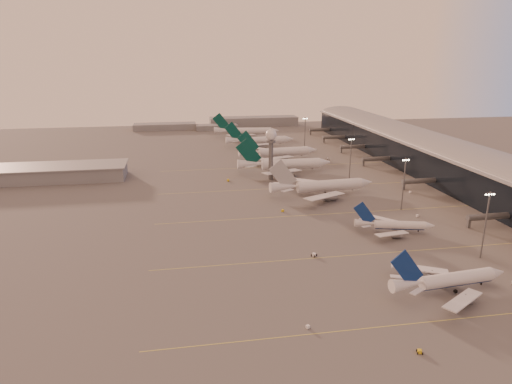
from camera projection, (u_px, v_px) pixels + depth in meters
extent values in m
plane|color=#4F4D4D|center=(327.00, 270.00, 155.69)|extent=(700.00, 700.00, 0.00)
cube|color=#D8CE4C|center=(469.00, 318.00, 127.57)|extent=(180.00, 0.25, 0.02)
cube|color=#D8CE4C|center=(395.00, 252.00, 170.01)|extent=(180.00, 0.25, 0.02)
cube|color=#D8CE4C|center=(351.00, 213.00, 212.46)|extent=(180.00, 0.25, 0.02)
cube|color=#D8CE4C|center=(322.00, 186.00, 254.91)|extent=(180.00, 0.25, 0.02)
cube|color=#D8CE4C|center=(299.00, 166.00, 302.08)|extent=(180.00, 0.25, 0.02)
cube|color=black|center=(442.00, 161.00, 274.46)|extent=(36.00, 360.00, 18.00)
cylinder|color=gray|center=(443.00, 147.00, 271.86)|extent=(10.08, 360.00, 10.08)
cube|color=gray|center=(443.00, 146.00, 271.80)|extent=(40.00, 362.00, 0.80)
cylinder|color=#55585D|center=(491.00, 216.00, 194.17)|extent=(22.00, 2.80, 2.80)
cube|color=#55585D|center=(469.00, 223.00, 193.21)|extent=(1.20, 1.20, 4.40)
cylinder|color=#55585D|center=(421.00, 181.00, 248.88)|extent=(22.00, 2.80, 2.80)
cube|color=#55585D|center=(404.00, 186.00, 247.92)|extent=(1.20, 1.20, 4.40)
cylinder|color=#55585D|center=(378.00, 159.00, 301.71)|extent=(22.00, 2.80, 2.80)
cube|color=#55585D|center=(363.00, 163.00, 300.74)|extent=(1.20, 1.20, 4.40)
cylinder|color=#55585D|center=(354.00, 147.00, 341.33)|extent=(22.00, 2.80, 2.80)
cube|color=#55585D|center=(341.00, 150.00, 340.36)|extent=(1.20, 1.20, 4.40)
cylinder|color=#55585D|center=(335.00, 137.00, 380.94)|extent=(22.00, 2.80, 2.80)
cube|color=#55585D|center=(324.00, 140.00, 379.98)|extent=(1.20, 1.20, 4.40)
cylinder|color=#55585D|center=(321.00, 130.00, 418.67)|extent=(22.00, 2.80, 2.80)
cube|color=#55585D|center=(310.00, 132.00, 417.71)|extent=(1.20, 1.20, 4.40)
cube|color=slate|center=(55.00, 173.00, 267.04)|extent=(80.00, 25.00, 8.00)
cube|color=gray|center=(54.00, 166.00, 265.82)|extent=(82.00, 27.00, 0.60)
cylinder|color=#55585D|center=(271.00, 161.00, 266.52)|extent=(2.60, 2.60, 22.00)
cylinder|color=#55585D|center=(271.00, 141.00, 263.20)|extent=(5.20, 5.20, 1.20)
sphere|color=silver|center=(271.00, 135.00, 262.07)|extent=(6.40, 6.40, 6.40)
cylinder|color=#55585D|center=(271.00, 128.00, 261.00)|extent=(0.16, 0.16, 2.00)
cylinder|color=#55585D|center=(485.00, 226.00, 161.53)|extent=(0.56, 0.56, 25.00)
cube|color=#55585D|center=(490.00, 193.00, 158.06)|extent=(3.60, 0.25, 0.25)
sphere|color=#FFEABF|center=(486.00, 195.00, 157.93)|extent=(0.56, 0.56, 0.56)
sphere|color=#FFEABF|center=(489.00, 194.00, 158.10)|extent=(0.56, 0.56, 0.56)
sphere|color=#FFEABF|center=(491.00, 194.00, 158.26)|extent=(0.56, 0.56, 0.56)
sphere|color=#FFEABF|center=(494.00, 194.00, 158.42)|extent=(0.56, 0.56, 0.56)
cylinder|color=#55585D|center=(404.00, 184.00, 212.93)|extent=(0.56, 0.56, 25.00)
cube|color=#55585D|center=(406.00, 159.00, 209.46)|extent=(3.60, 0.25, 0.25)
sphere|color=#FFEABF|center=(403.00, 160.00, 209.33)|extent=(0.56, 0.56, 0.56)
sphere|color=#FFEABF|center=(405.00, 160.00, 209.49)|extent=(0.56, 0.56, 0.56)
sphere|color=#FFEABF|center=(407.00, 160.00, 209.65)|extent=(0.56, 0.56, 0.56)
sphere|color=#FFEABF|center=(409.00, 160.00, 209.82)|extent=(0.56, 0.56, 0.56)
cylinder|color=#55585D|center=(350.00, 159.00, 263.99)|extent=(0.56, 0.56, 25.00)
cube|color=#55585D|center=(352.00, 139.00, 260.52)|extent=(3.60, 0.25, 0.25)
sphere|color=#FFEABF|center=(349.00, 139.00, 260.39)|extent=(0.56, 0.56, 0.56)
sphere|color=#FFEABF|center=(351.00, 139.00, 260.56)|extent=(0.56, 0.56, 0.56)
sphere|color=#FFEABF|center=(352.00, 139.00, 260.72)|extent=(0.56, 0.56, 0.56)
sphere|color=#FFEABF|center=(354.00, 139.00, 260.88)|extent=(0.56, 0.56, 0.56)
cylinder|color=#55585D|center=(305.00, 134.00, 348.56)|extent=(0.56, 0.56, 25.00)
cube|color=#55585D|center=(305.00, 118.00, 345.09)|extent=(3.60, 0.25, 0.25)
sphere|color=#FFEABF|center=(303.00, 119.00, 344.96)|extent=(0.56, 0.56, 0.56)
sphere|color=#FFEABF|center=(305.00, 119.00, 345.13)|extent=(0.56, 0.56, 0.56)
sphere|color=#FFEABF|center=(306.00, 119.00, 345.29)|extent=(0.56, 0.56, 0.56)
sphere|color=#FFEABF|center=(307.00, 119.00, 345.45)|extent=(0.56, 0.56, 0.56)
cube|color=slate|center=(165.00, 126.00, 446.90)|extent=(60.00, 18.00, 6.00)
cube|color=slate|center=(254.00, 121.00, 470.57)|extent=(90.00, 20.00, 9.00)
cube|color=slate|center=(217.00, 127.00, 445.76)|extent=(40.00, 15.00, 5.00)
cylinder|color=silver|center=(457.00, 280.00, 141.47)|extent=(25.17, 6.56, 4.24)
cylinder|color=navy|center=(456.00, 283.00, 141.75)|extent=(24.57, 5.33, 3.05)
cone|color=silver|center=(496.00, 274.00, 145.20)|extent=(5.19, 4.67, 4.24)
cone|color=silver|center=(407.00, 286.00, 136.89)|extent=(10.79, 5.20, 4.24)
cube|color=silver|center=(462.00, 302.00, 130.53)|extent=(17.33, 13.39, 1.33)
cylinder|color=gray|center=(465.00, 302.00, 134.12)|extent=(5.05, 3.19, 2.75)
cube|color=gray|center=(465.00, 299.00, 133.78)|extent=(0.36, 0.31, 1.69)
cube|color=silver|center=(419.00, 270.00, 149.79)|extent=(18.22, 10.77, 1.33)
cylinder|color=gray|center=(431.00, 278.00, 148.83)|extent=(5.05, 3.19, 2.75)
cube|color=gray|center=(432.00, 274.00, 148.49)|extent=(0.36, 0.31, 1.69)
cube|color=navy|center=(407.00, 270.00, 135.24)|extent=(11.61, 1.48, 12.63)
cube|color=silver|center=(416.00, 293.00, 132.42)|extent=(5.05, 4.05, 0.28)
cube|color=silver|center=(398.00, 278.00, 141.32)|extent=(5.14, 3.39, 0.28)
cylinder|color=black|center=(481.00, 285.00, 144.69)|extent=(0.56, 0.56, 1.11)
cylinder|color=black|center=(445.00, 286.00, 144.06)|extent=(1.27, 0.67, 1.23)
cylinder|color=black|center=(455.00, 293.00, 139.53)|extent=(1.27, 0.67, 1.23)
cylinder|color=silver|center=(400.00, 226.00, 187.98)|extent=(20.40, 8.17, 3.43)
cylinder|color=navy|center=(400.00, 228.00, 188.20)|extent=(19.78, 7.14, 2.47)
cone|color=silver|center=(430.00, 227.00, 187.16)|extent=(4.61, 4.27, 3.43)
cone|color=silver|center=(365.00, 224.00, 188.83)|extent=(9.03, 5.36, 3.43)
cube|color=silver|center=(392.00, 235.00, 180.42)|extent=(14.97, 6.84, 1.08)
cylinder|color=gray|center=(397.00, 237.00, 182.62)|extent=(4.32, 3.10, 2.23)
cube|color=gray|center=(397.00, 235.00, 182.34)|extent=(0.32, 0.28, 1.37)
cube|color=silver|center=(383.00, 220.00, 196.55)|extent=(13.12, 12.25, 1.08)
cylinder|color=gray|center=(390.00, 225.00, 194.93)|extent=(4.32, 3.10, 2.23)
cube|color=gray|center=(390.00, 223.00, 194.65)|extent=(0.32, 0.28, 1.37)
cube|color=navy|center=(364.00, 215.00, 187.63)|extent=(9.22, 2.57, 10.23)
cube|color=silver|center=(366.00, 227.00, 185.07)|extent=(4.12, 2.25, 0.23)
cube|color=silver|center=(363.00, 221.00, 192.53)|extent=(3.93, 3.63, 0.23)
cylinder|color=black|center=(418.00, 232.00, 188.14)|extent=(0.45, 0.45, 0.90)
cylinder|color=black|center=(394.00, 229.00, 190.65)|extent=(1.07, 0.68, 0.99)
cylinder|color=black|center=(396.00, 233.00, 186.86)|extent=(1.07, 0.68, 0.99)
cylinder|color=silver|center=(329.00, 187.00, 239.57)|extent=(35.29, 7.76, 5.47)
cylinder|color=silver|center=(329.00, 189.00, 239.93)|extent=(34.49, 6.18, 3.94)
cone|color=silver|center=(366.00, 185.00, 244.26)|extent=(7.12, 5.90, 5.47)
cone|color=silver|center=(284.00, 189.00, 233.79)|extent=(15.01, 6.42, 5.47)
cube|color=silver|center=(324.00, 198.00, 224.38)|extent=(24.43, 18.18, 1.62)
cylinder|color=gray|center=(329.00, 200.00, 229.18)|extent=(7.00, 3.99, 3.56)
cube|color=gray|center=(329.00, 197.00, 228.81)|extent=(0.28, 0.24, 2.19)
cube|color=silver|center=(304.00, 183.00, 251.48)|extent=(25.30, 15.62, 1.62)
cylinder|color=gray|center=(314.00, 188.00, 249.87)|extent=(7.00, 3.99, 3.56)
cube|color=gray|center=(314.00, 186.00, 249.50)|extent=(0.28, 0.24, 2.19)
cube|color=#9FA1A6|center=(283.00, 177.00, 231.76)|extent=(15.15, 1.30, 16.23)
cube|color=silver|center=(287.00, 193.00, 227.38)|extent=(7.14, 5.57, 0.22)
cube|color=silver|center=(280.00, 185.00, 239.99)|extent=(7.23, 4.92, 0.22)
cylinder|color=black|center=(352.00, 192.00, 243.53)|extent=(0.44, 0.44, 0.88)
cylinder|color=black|center=(322.00, 192.00, 241.70)|extent=(1.00, 0.50, 0.97)
cylinder|color=black|center=(325.00, 195.00, 238.09)|extent=(1.00, 0.50, 0.97)
cylinder|color=silver|center=(291.00, 165.00, 284.95)|extent=(36.59, 6.34, 5.89)
cylinder|color=silver|center=(291.00, 167.00, 285.34)|extent=(35.84, 4.68, 4.24)
cone|color=silver|center=(324.00, 164.00, 288.25)|extent=(7.14, 5.98, 5.89)
cone|color=silver|center=(250.00, 166.00, 280.82)|extent=(15.39, 6.08, 5.89)
cube|color=silver|center=(282.00, 174.00, 269.37)|extent=(26.38, 17.62, 1.74)
cylinder|color=gray|center=(288.00, 176.00, 274.18)|extent=(7.12, 3.92, 3.83)
cube|color=gray|center=(288.00, 174.00, 273.78)|extent=(0.31, 0.26, 2.36)
cube|color=silver|center=(272.00, 162.00, 298.41)|extent=(26.21, 18.13, 1.74)
cylinder|color=gray|center=(280.00, 167.00, 296.35)|extent=(7.12, 3.92, 3.83)
cube|color=gray|center=(280.00, 165.00, 295.95)|extent=(0.31, 0.26, 2.36)
cube|color=#053A34|center=(249.00, 155.00, 278.67)|extent=(16.21, 0.56, 17.43)
cube|color=silver|center=(251.00, 168.00, 274.05)|extent=(7.52, 5.42, 0.25)
cube|color=silver|center=(248.00, 163.00, 287.42)|extent=(7.51, 5.55, 0.25)
cylinder|color=black|center=(312.00, 170.00, 288.11)|extent=(0.51, 0.51, 1.02)
cylinder|color=black|center=(285.00, 170.00, 287.66)|extent=(1.12, 0.52, 1.12)
cylinder|color=black|center=(287.00, 172.00, 283.44)|extent=(1.12, 0.52, 1.12)
cylinder|color=silver|center=(284.00, 153.00, 321.65)|extent=(35.47, 7.74, 5.68)
cylinder|color=silver|center=(284.00, 155.00, 322.02)|extent=(34.67, 6.11, 4.09)
cone|color=silver|center=(312.00, 152.00, 326.24)|extent=(7.13, 6.07, 5.68)
cone|color=silver|center=(249.00, 154.00, 316.00)|extent=(15.07, 6.54, 5.68)
cube|color=silver|center=(278.00, 159.00, 306.25)|extent=(24.90, 18.36, 1.68)
cylinder|color=gray|center=(282.00, 161.00, 311.13)|extent=(7.02, 4.08, 3.69)
cube|color=gray|center=(282.00, 159.00, 310.74)|extent=(0.31, 0.26, 2.27)
cube|color=silver|center=(267.00, 151.00, 333.84)|extent=(25.70, 16.03, 1.68)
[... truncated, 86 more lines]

